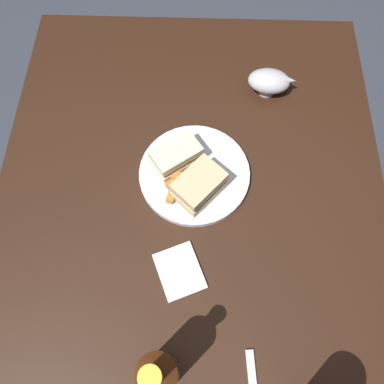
{
  "coord_description": "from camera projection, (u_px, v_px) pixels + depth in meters",
  "views": [
    {
      "loc": [
        0.29,
        0.01,
        1.55
      ],
      "look_at": [
        -0.06,
        0.0,
        0.76
      ],
      "focal_mm": 35.1,
      "sensor_mm": 36.0,
      "label": 1
    }
  ],
  "objects": [
    {
      "name": "gravy_boat",
      "position": [
        270.0,
        81.0,
        0.98
      ],
      "size": [
        0.08,
        0.13,
        0.07
      ],
      "color": "#B7B7BC",
      "rests_on": "dining_table"
    },
    {
      "name": "ground_plane",
      "position": [
        191.0,
        279.0,
        1.54
      ],
      "size": [
        6.0,
        6.0,
        0.0
      ],
      "primitive_type": "plane",
      "color": "#333842"
    },
    {
      "name": "plate",
      "position": [
        194.0,
        174.0,
        0.91
      ],
      "size": [
        0.27,
        0.27,
        0.02
      ],
      "primitive_type": "cylinder",
      "color": "white",
      "rests_on": "dining_table"
    },
    {
      "name": "potato_wedge_back",
      "position": [
        182.0,
        179.0,
        0.89
      ],
      "size": [
        0.04,
        0.06,
        0.02
      ],
      "primitive_type": "cube",
      "rotation": [
        0.0,
        0.0,
        1.21
      ],
      "color": "#AD702D",
      "rests_on": "plate"
    },
    {
      "name": "dining_table",
      "position": [
        190.0,
        258.0,
        1.21
      ],
      "size": [
        1.29,
        0.94,
        0.73
      ],
      "primitive_type": "cube",
      "color": "black",
      "rests_on": "ground"
    },
    {
      "name": "napkin",
      "position": [
        179.0,
        271.0,
        0.82
      ],
      "size": [
        0.14,
        0.13,
        0.01
      ],
      "primitive_type": "cube",
      "rotation": [
        0.0,
        0.0,
        0.4
      ],
      "color": "white",
      "rests_on": "dining_table"
    },
    {
      "name": "potato_wedge_middle",
      "position": [
        172.0,
        195.0,
        0.87
      ],
      "size": [
        0.04,
        0.03,
        0.02
      ],
      "primitive_type": "cube",
      "rotation": [
        0.0,
        0.0,
        2.9
      ],
      "color": "#AD702D",
      "rests_on": "plate"
    },
    {
      "name": "sandwich_half_left",
      "position": [
        176.0,
        156.0,
        0.89
      ],
      "size": [
        0.12,
        0.13,
        0.06
      ],
      "color": "beige",
      "rests_on": "plate"
    },
    {
      "name": "sandwich_half_right",
      "position": [
        199.0,
        186.0,
        0.85
      ],
      "size": [
        0.14,
        0.13,
        0.06
      ],
      "color": "#CCB284",
      "rests_on": "plate"
    },
    {
      "name": "potato_wedge_front",
      "position": [
        175.0,
        189.0,
        0.87
      ],
      "size": [
        0.05,
        0.05,
        0.02
      ],
      "primitive_type": "cube",
      "rotation": [
        0.0,
        0.0,
        0.71
      ],
      "color": "#AD702D",
      "rests_on": "plate"
    },
    {
      "name": "cider_bottle",
      "position": [
        159.0,
        373.0,
        0.65
      ],
      "size": [
        0.07,
        0.07,
        0.27
      ],
      "color": "#47230F",
      "rests_on": "dining_table"
    }
  ]
}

